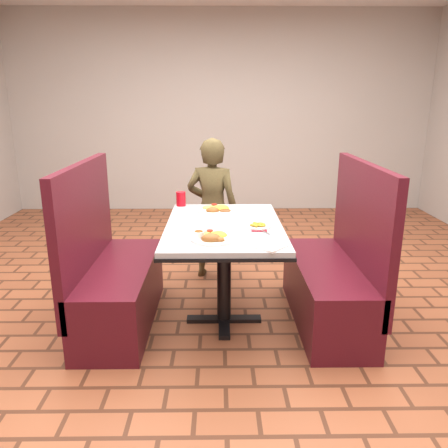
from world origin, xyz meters
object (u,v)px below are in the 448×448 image
Objects in this scene: diner_person at (212,209)px; red_tumbler at (181,199)px; near_dinner_plate at (212,235)px; far_dinner_plate at (217,208)px; plantain_plate at (258,226)px; dining_table at (224,237)px; booth_bench_left at (114,280)px; booth_bench_right at (334,279)px.

diner_person is 11.07× the size of red_tumbler.
red_tumbler reaches higher than near_dinner_plate.
far_dinner_plate is 0.36m from red_tumbler.
plantain_plate is (0.28, -0.43, -0.02)m from far_dinner_plate.
booth_bench_left is (-0.80, 0.00, -0.32)m from dining_table.
diner_person is 7.47× the size of plantain_plate.
booth_bench_left is at bearing 180.00° from booth_bench_right.
far_dinner_plate reaches higher than dining_table.
booth_bench_right is (1.60, 0.00, 0.00)m from booth_bench_left.
diner_person reaches higher than red_tumbler.
near_dinner_plate is 0.71m from far_dinner_plate.
dining_table is 1.01× the size of booth_bench_right.
dining_table is 0.27m from plantain_plate.
dining_table is 4.01× the size of far_dinner_plate.
red_tumbler is (-1.14, 0.56, 0.48)m from booth_bench_right.
booth_bench_right reaches higher than plantain_plate.
red_tumbler is at bearing 106.26° from near_dinner_plate.
booth_bench_right is 0.72m from plantain_plate.
far_dinner_plate is (-0.05, 0.35, 0.12)m from dining_table.
booth_bench_right reaches higher than red_tumbler.
red_tumbler is at bearing 64.31° from diner_person.
far_dinner_plate is 1.77× the size of plantain_plate.
diner_person reaches higher than dining_table.
near_dinner_plate reaches higher than plantain_plate.
near_dinner_plate is (0.02, -1.24, 0.14)m from diner_person.
booth_bench_right reaches higher than dining_table.
near_dinner_plate is at bearing 103.28° from diner_person.
far_dinner_plate is at bearing 122.79° from plantain_plate.
diner_person is 1.24m from near_dinner_plate.
diner_person is at bearing 108.63° from plantain_plate.
plantain_plate is at bearing -20.08° from dining_table.
far_dinner_plate is at bearing 87.72° from near_dinner_plate.
plantain_plate is at bearing -171.55° from booth_bench_right.
booth_bench_right is at bearing 8.45° from plantain_plate.
dining_table is 0.86m from booth_bench_right.
booth_bench_left is 3.97× the size of far_dinner_plate.
red_tumbler reaches higher than plantain_plate.
booth_bench_left reaches higher than dining_table.
booth_bench_right reaches higher than far_dinner_plate.
near_dinner_plate is 0.41m from plantain_plate.
red_tumbler is (-0.30, 0.21, 0.03)m from far_dinner_plate.
red_tumbler is at bearing 50.76° from booth_bench_left.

